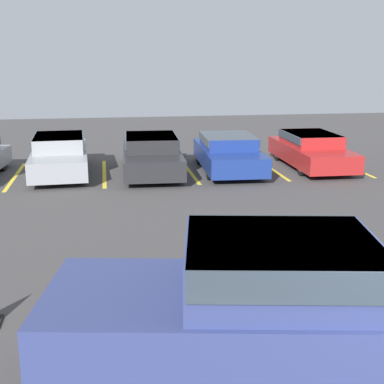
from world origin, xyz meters
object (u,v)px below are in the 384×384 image
object	(u,v)px
parked_sedan_d	(228,152)
wheel_stop_curb	(162,155)
parked_sedan_b	(60,153)
parked_sedan_e	(311,149)
parked_sedan_c	(151,153)
pickup_truck	(306,316)

from	to	relation	value
parked_sedan_d	wheel_stop_curb	xyz separation A→B (m)	(-1.95, 2.83, -0.57)
parked_sedan_b	parked_sedan_e	distance (m)	8.54
parked_sedan_d	parked_sedan_c	bearing A→B (deg)	-88.35
parked_sedan_b	parked_sedan_c	distance (m)	3.00
pickup_truck	parked_sedan_d	bearing A→B (deg)	91.26
parked_sedan_d	parked_sedan_e	xyz separation A→B (m)	(2.98, 0.15, -0.01)
parked_sedan_c	wheel_stop_curb	world-z (taller)	parked_sedan_c
parked_sedan_d	parked_sedan_e	world-z (taller)	parked_sedan_d
parked_sedan_c	parked_sedan_e	bearing A→B (deg)	93.46
parked_sedan_d	wheel_stop_curb	size ratio (longest dim) A/B	2.45
wheel_stop_curb	parked_sedan_d	bearing A→B (deg)	-55.43
pickup_truck	wheel_stop_curb	world-z (taller)	pickup_truck
parked_sedan_c	parked_sedan_d	xyz separation A→B (m)	(2.58, -0.05, -0.02)
parked_sedan_d	parked_sedan_e	size ratio (longest dim) A/B	0.98
parked_sedan_d	parked_sedan_e	distance (m)	2.98
parked_sedan_e	wheel_stop_curb	distance (m)	5.64
parked_sedan_c	parked_sedan_d	distance (m)	2.58
pickup_truck	parked_sedan_e	bearing A→B (deg)	78.43
parked_sedan_d	parked_sedan_e	bearing A→B (deg)	95.61
pickup_truck	parked_sedan_d	xyz separation A→B (m)	(1.90, 12.06, -0.26)
pickup_truck	parked_sedan_c	xyz separation A→B (m)	(-0.68, 12.11, -0.24)
parked_sedan_b	pickup_truck	bearing A→B (deg)	13.88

